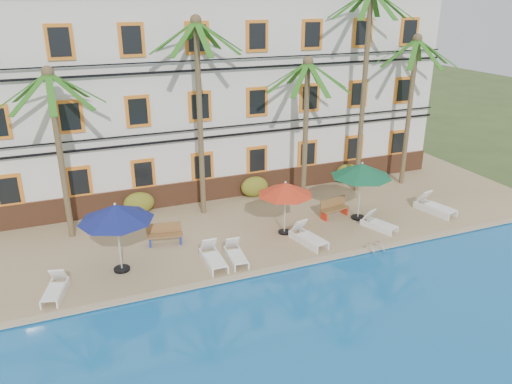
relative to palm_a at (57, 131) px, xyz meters
name	(u,v)px	position (x,y,z in m)	size (l,w,h in m)	color
ground	(286,261)	(8.13, -5.20, -5.07)	(100.00, 100.00, 0.00)	#384C23
pool_deck	(244,213)	(8.13, -0.20, -4.94)	(30.00, 12.00, 0.25)	tan
swimming_pool	(387,367)	(8.13, -12.20, -4.97)	(26.00, 12.00, 0.20)	#1766AE
pool_coping	(296,265)	(8.13, -6.10, -4.79)	(30.00, 0.35, 0.06)	tan
hotel_building	(211,91)	(8.13, 4.78, 0.31)	(25.40, 6.44, 10.22)	silver
palm_a	(57,131)	(0.00, 0.00, 0.00)	(4.21, 4.21, 7.47)	brown
palm_b	(199,94)	(6.21, 0.35, 1.04)	(4.21, 4.21, 9.29)	brown
palm_c	(306,111)	(11.41, -0.25, -0.04)	(4.21, 4.21, 7.40)	brown
palm_d	(365,69)	(14.88, 0.12, 1.77)	(4.21, 4.21, 10.60)	brown
palm_e	(411,91)	(17.93, 0.15, 0.44)	(4.21, 4.21, 8.23)	brown
shrub_left	(139,203)	(3.24, 1.40, -4.27)	(1.50, 0.90, 1.10)	#275016
shrub_mid	(254,187)	(9.34, 1.40, -4.27)	(1.50, 0.90, 1.10)	#275016
shrub_right	(347,173)	(15.08, 1.40, -4.27)	(1.50, 0.90, 1.10)	#275016
umbrella_blue	(116,213)	(1.65, -3.87, -2.37)	(2.86, 2.86, 2.86)	black
umbrella_red	(285,189)	(8.96, -3.24, -2.69)	(2.50, 2.50, 2.50)	black
umbrella_green	(362,170)	(12.92, -3.13, -2.37)	(2.87, 2.87, 2.86)	black
lounger_a	(55,289)	(-0.79, -4.77, -4.55)	(1.06, 1.81, 0.81)	white
lounger_b	(213,257)	(5.12, -4.73, -4.52)	(0.69, 1.92, 0.90)	white
lounger_c	(236,254)	(6.06, -4.79, -4.55)	(0.75, 1.78, 0.82)	white
lounger_d	(308,237)	(9.48, -4.51, -4.52)	(1.10, 2.04, 0.91)	white
lounger_e	(378,223)	(13.17, -4.44, -4.56)	(1.17, 1.80, 0.80)	white
lounger_f	(435,206)	(16.84, -3.90, -4.50)	(1.21, 2.18, 0.97)	white
bench_left	(165,234)	(3.73, -2.27, -4.35)	(1.56, 0.74, 0.93)	olive
bench_right	(334,208)	(11.93, -2.49, -4.35)	(1.56, 0.74, 0.93)	olive
pool_ladder	(374,250)	(11.77, -6.20, -4.82)	(0.54, 0.74, 0.74)	silver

